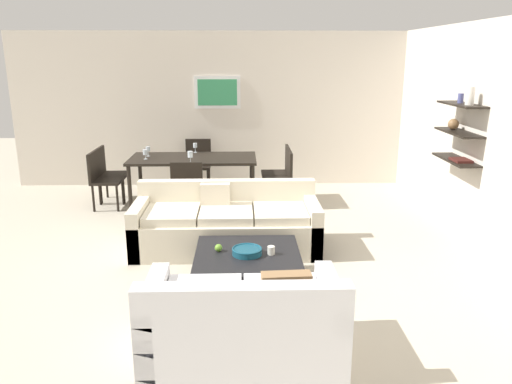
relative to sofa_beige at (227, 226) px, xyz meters
name	(u,v)px	position (x,y,z in m)	size (l,w,h in m)	color
ground_plane	(232,259)	(0.07, -0.34, -0.29)	(18.00, 18.00, 0.00)	#BCB29E
back_wall_unit	(251,110)	(0.36, 3.19, 1.06)	(8.40, 0.09, 2.70)	silver
right_wall_shelf_unit	(478,134)	(3.09, 0.27, 1.06)	(0.34, 8.20, 2.70)	silver
sofa_beige	(227,226)	(0.00, 0.00, 0.00)	(2.21, 0.90, 0.78)	beige
loveseat_white	(244,324)	(0.19, -2.30, 0.00)	(1.51, 0.90, 0.78)	white
coffee_table	(248,271)	(0.24, -1.11, -0.10)	(1.05, 1.05, 0.38)	black
decorative_bowl	(247,251)	(0.24, -1.13, 0.13)	(0.30, 0.30, 0.07)	navy
candle_jar	(271,250)	(0.47, -1.13, 0.13)	(0.07, 0.07, 0.08)	silver
apple_on_coffee_table	(219,248)	(-0.05, -1.04, 0.13)	(0.08, 0.08, 0.08)	#669E2D
dining_table	(193,162)	(-0.57, 1.94, 0.39)	(1.96, 0.94, 0.75)	black
dining_chair_foot	(188,187)	(-0.57, 1.06, 0.21)	(0.44, 0.44, 0.88)	black
dining_chair_head	(198,161)	(-0.57, 2.81, 0.21)	(0.44, 0.44, 0.88)	black
dining_chair_right_near	(282,175)	(0.82, 1.73, 0.21)	(0.44, 0.44, 0.88)	black
dining_chair_left_near	(101,176)	(-1.96, 1.73, 0.21)	(0.44, 0.44, 0.88)	black
dining_chair_right_far	(280,169)	(0.82, 2.15, 0.21)	(0.44, 0.44, 0.88)	black
dining_chair_left_far	(108,170)	(-1.96, 2.15, 0.21)	(0.44, 0.44, 0.88)	black
wine_glass_left_near	(145,152)	(-1.29, 1.82, 0.56)	(0.07, 0.07, 0.15)	silver
wine_glass_foot	(190,155)	(-0.57, 1.53, 0.58)	(0.08, 0.08, 0.17)	silver
wine_glass_head	(195,146)	(-0.57, 2.35, 0.57)	(0.06, 0.06, 0.16)	silver
wine_glass_left_far	(148,149)	(-1.29, 2.06, 0.57)	(0.07, 0.07, 0.15)	silver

